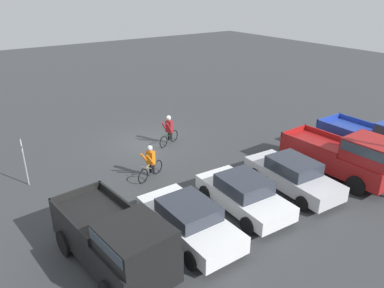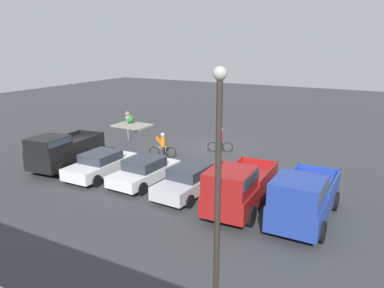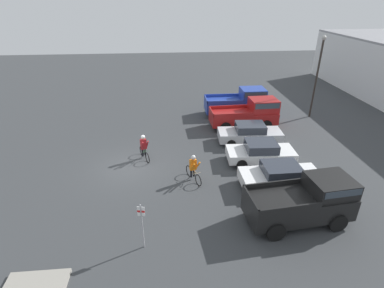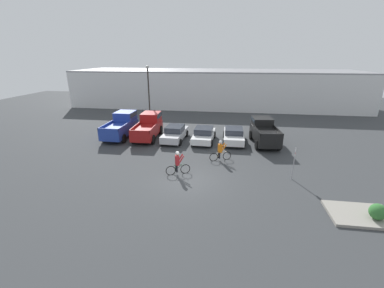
{
  "view_description": "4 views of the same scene",
  "coord_description": "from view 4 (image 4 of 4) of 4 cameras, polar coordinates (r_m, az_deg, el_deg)",
  "views": [
    {
      "loc": [
        9.14,
        17.55,
        8.34
      ],
      "look_at": [
        -0.38,
        3.89,
        1.2
      ],
      "focal_mm": 35.0,
      "sensor_mm": 36.0,
      "label": 1
    },
    {
      "loc": [
        -11.06,
        23.37,
        7.29
      ],
      "look_at": [
        -0.38,
        3.89,
        1.2
      ],
      "focal_mm": 35.0,
      "sensor_mm": 36.0,
      "label": 2
    },
    {
      "loc": [
        16.25,
        2.36,
        9.61
      ],
      "look_at": [
        -0.38,
        3.89,
        1.2
      ],
      "focal_mm": 28.0,
      "sensor_mm": 36.0,
      "label": 3
    },
    {
      "loc": [
        2.35,
        -14.99,
        7.79
      ],
      "look_at": [
        -0.38,
        3.89,
        1.2
      ],
      "focal_mm": 24.0,
      "sensor_mm": 36.0,
      "label": 4
    }
  ],
  "objects": [
    {
      "name": "warehouse_building",
      "position": [
        42.93,
        5.15,
        12.31
      ],
      "size": [
        44.43,
        11.18,
        5.59
      ],
      "color": "silver",
      "rests_on": "ground_plane"
    },
    {
      "name": "cyclist_1",
      "position": [
        17.59,
        -3.2,
        -4.15
      ],
      "size": [
        1.61,
        0.73,
        1.72
      ],
      "color": "black",
      "rests_on": "ground_plane"
    },
    {
      "name": "sedan_1",
      "position": [
        24.33,
        2.64,
        2.1
      ],
      "size": [
        2.11,
        4.27,
        1.39
      ],
      "color": "white",
      "rests_on": "ground_plane"
    },
    {
      "name": "shrub",
      "position": [
        15.87,
        36.0,
        -12.08
      ],
      "size": [
        0.8,
        0.8,
        0.8
      ],
      "color": "#337033",
      "rests_on": "curb_island"
    },
    {
      "name": "cyclist_0",
      "position": [
        20.01,
        6.32,
        -1.42
      ],
      "size": [
        1.67,
        0.76,
        1.66
      ],
      "color": "black",
      "rests_on": "ground_plane"
    },
    {
      "name": "sedan_0",
      "position": [
        24.8,
        -3.8,
        2.43
      ],
      "size": [
        2.09,
        4.55,
        1.43
      ],
      "color": "silver",
      "rests_on": "ground_plane"
    },
    {
      "name": "curb_island",
      "position": [
        16.12,
        33.31,
        -13.02
      ],
      "size": [
        3.13,
        2.24,
        0.15
      ],
      "primitive_type": "cube",
      "color": "gray",
      "rests_on": "ground_plane"
    },
    {
      "name": "pickup_truck_2",
      "position": [
        24.7,
        15.71,
        2.73
      ],
      "size": [
        2.53,
        4.97,
        2.19
      ],
      "color": "black",
      "rests_on": "ground_plane"
    },
    {
      "name": "fire_lane_sign",
      "position": [
        17.97,
        21.75,
        -3.39
      ],
      "size": [
        0.09,
        0.3,
        2.22
      ],
      "color": "#9E9EA3",
      "rests_on": "ground_plane"
    },
    {
      "name": "pickup_truck_0",
      "position": [
        26.9,
        -15.34,
        4.16
      ],
      "size": [
        2.22,
        5.16,
        2.31
      ],
      "color": "#233D9E",
      "rests_on": "ground_plane"
    },
    {
      "name": "pickup_truck_1",
      "position": [
        26.05,
        -9.6,
        4.06
      ],
      "size": [
        2.29,
        5.3,
        2.26
      ],
      "color": "maroon",
      "rests_on": "ground_plane"
    },
    {
      "name": "ground_plane",
      "position": [
        17.05,
        -0.61,
        -8.12
      ],
      "size": [
        80.0,
        80.0,
        0.0
      ],
      "primitive_type": "plane",
      "color": "#383A3D"
    },
    {
      "name": "sedan_2",
      "position": [
        24.48,
        9.24,
        1.97
      ],
      "size": [
        2.02,
        4.37,
        1.38
      ],
      "color": "white",
      "rests_on": "ground_plane"
    },
    {
      "name": "lamppost",
      "position": [
        31.53,
        -9.61,
        11.8
      ],
      "size": [
        0.36,
        0.36,
        6.72
      ],
      "color": "#2D2823",
      "rests_on": "ground_plane"
    }
  ]
}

